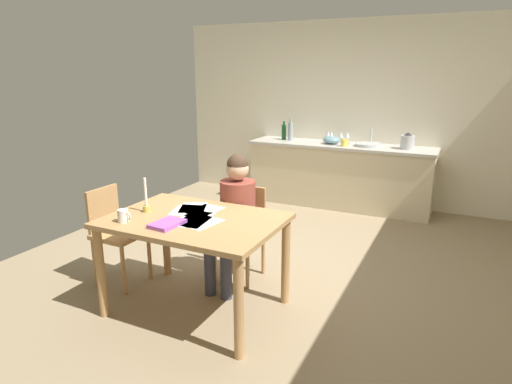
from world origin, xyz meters
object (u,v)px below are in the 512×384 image
(dining_table, at_px, (194,231))
(book_magazine, at_px, (167,224))
(sink_unit, at_px, (368,144))
(chair_at_table, at_px, (242,228))
(bottle_vinegar, at_px, (290,131))
(wine_glass_near_sink, at_px, (347,135))
(wine_glass_by_kettle, at_px, (341,135))
(person_seated, at_px, (234,212))
(mixing_bowl, at_px, (332,140))
(coffee_mug, at_px, (123,216))
(wine_glass_back_left, at_px, (331,134))
(teacup_on_counter, at_px, (344,143))
(bottle_oil, at_px, (284,132))
(candlestick, at_px, (146,202))
(wine_glass_back_right, at_px, (328,134))
(chair_side_empty, at_px, (115,231))
(stovetop_kettle, at_px, (407,142))

(dining_table, distance_m, book_magazine, 0.27)
(sink_unit, bearing_deg, chair_at_table, -102.87)
(bottle_vinegar, distance_m, wine_glass_near_sink, 0.83)
(sink_unit, distance_m, wine_glass_by_kettle, 0.46)
(person_seated, xyz_separation_m, mixing_bowl, (0.08, 2.73, 0.27))
(dining_table, bearing_deg, wine_glass_by_kettle, 86.39)
(coffee_mug, xyz_separation_m, wine_glass_by_kettle, (0.65, 3.78, 0.17))
(wine_glass_back_left, bearing_deg, teacup_on_counter, -47.65)
(bottle_oil, bearing_deg, wine_glass_near_sink, 5.06)
(chair_at_table, bearing_deg, coffee_mug, -115.03)
(candlestick, bearing_deg, teacup_on_counter, 76.21)
(book_magazine, height_order, wine_glass_by_kettle, wine_glass_by_kettle)
(person_seated, distance_m, mixing_bowl, 2.75)
(sink_unit, bearing_deg, wine_glass_back_right, 166.64)
(teacup_on_counter, bearing_deg, chair_side_empty, -112.66)
(chair_side_empty, relative_size, candlestick, 3.13)
(chair_side_empty, xyz_separation_m, bottle_oil, (0.30, 3.29, 0.52))
(book_magazine, height_order, wine_glass_back_left, wine_glass_back_left)
(chair_at_table, bearing_deg, book_magazine, -97.95)
(wine_glass_back_right, bearing_deg, sink_unit, -13.36)
(chair_at_table, xyz_separation_m, sink_unit, (0.60, 2.61, 0.45))
(person_seated, bearing_deg, book_magazine, -99.46)
(person_seated, height_order, candlestick, person_seated)
(chair_side_empty, xyz_separation_m, wine_glass_back_left, (1.01, 3.37, 0.51))
(chair_side_empty, relative_size, wine_glass_by_kettle, 5.75)
(dining_table, relative_size, wine_glass_by_kettle, 8.72)
(book_magazine, distance_m, bottle_vinegar, 3.61)
(sink_unit, distance_m, wine_glass_back_right, 0.64)
(coffee_mug, relative_size, mixing_bowl, 0.50)
(dining_table, distance_m, wine_glass_near_sink, 3.50)
(person_seated, xyz_separation_m, wine_glass_by_kettle, (0.17, 2.90, 0.33))
(book_magazine, bearing_deg, candlestick, 155.45)
(chair_side_empty, height_order, bottle_oil, bottle_oil)
(candlestick, relative_size, sink_unit, 0.79)
(dining_table, xyz_separation_m, mixing_bowl, (0.13, 3.30, 0.27))
(person_seated, xyz_separation_m, wine_glass_back_right, (-0.02, 2.90, 0.33))
(stovetop_kettle, height_order, wine_glass_back_left, stovetop_kettle)
(person_seated, xyz_separation_m, bottle_oil, (-0.68, 2.82, 0.34))
(teacup_on_counter, bearing_deg, wine_glass_near_sink, 97.01)
(coffee_mug, xyz_separation_m, teacup_on_counter, (0.78, 3.48, 0.11))
(chair_at_table, xyz_separation_m, bottle_oil, (-0.68, 2.67, 0.54))
(candlestick, xyz_separation_m, bottle_vinegar, (-0.07, 3.38, 0.17))
(chair_side_empty, relative_size, bottle_vinegar, 2.77)
(teacup_on_counter, bearing_deg, coffee_mug, -102.63)
(wine_glass_near_sink, distance_m, wine_glass_back_right, 0.28)
(stovetop_kettle, distance_m, wine_glass_back_right, 1.13)
(chair_at_table, relative_size, bottle_oil, 3.14)
(dining_table, height_order, person_seated, person_seated)
(candlestick, height_order, wine_glass_back_left, candlestick)
(bottle_vinegar, distance_m, mixing_bowl, 0.65)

